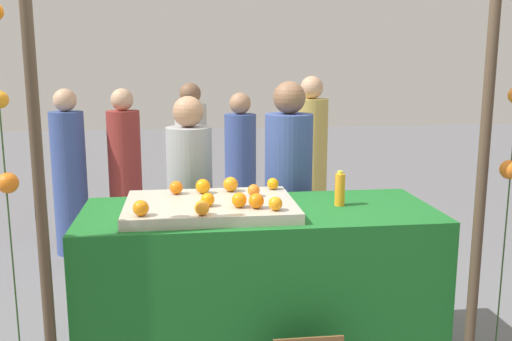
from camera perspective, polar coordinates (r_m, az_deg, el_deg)
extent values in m
cube|color=#196023|center=(3.45, 0.33, -11.54)|extent=(2.04, 0.83, 0.95)
cube|color=#B2AD99|center=(3.25, -4.60, -3.62)|extent=(0.95, 0.68, 0.06)
sphere|color=orange|center=(3.13, -4.86, -2.92)|extent=(0.08, 0.08, 0.08)
sphere|color=orange|center=(3.47, -2.56, -1.39)|extent=(0.09, 0.09, 0.09)
sphere|color=orange|center=(3.43, -8.00, -1.70)|extent=(0.08, 0.08, 0.08)
sphere|color=orange|center=(3.34, -0.23, -2.00)|extent=(0.07, 0.07, 0.07)
sphere|color=orange|center=(3.04, 1.96, -3.33)|extent=(0.08, 0.08, 0.08)
sphere|color=orange|center=(2.99, -11.45, -3.71)|extent=(0.08, 0.08, 0.08)
sphere|color=orange|center=(2.96, -5.43, -3.75)|extent=(0.08, 0.08, 0.08)
sphere|color=orange|center=(3.10, -1.69, -2.97)|extent=(0.08, 0.08, 0.08)
sphere|color=orange|center=(3.07, 0.04, -3.06)|extent=(0.08, 0.08, 0.08)
sphere|color=orange|center=(3.43, -5.34, -1.58)|extent=(0.09, 0.09, 0.09)
sphere|color=orange|center=(3.52, 1.70, -1.33)|extent=(0.07, 0.07, 0.07)
cylinder|color=orange|center=(3.40, 8.39, -1.92)|extent=(0.06, 0.06, 0.19)
cylinder|color=yellow|center=(3.38, 8.44, -0.19)|extent=(0.03, 0.03, 0.02)
cylinder|color=#99999E|center=(4.03, -6.55, -5.24)|extent=(0.31, 0.31, 1.35)
sphere|color=#A87A59|center=(3.89, -6.80, 5.87)|extent=(0.21, 0.21, 0.21)
cylinder|color=#384C8C|center=(4.06, 3.22, -4.44)|extent=(0.33, 0.33, 1.43)
sphere|color=brown|center=(3.93, 3.35, 7.29)|extent=(0.22, 0.22, 0.22)
cylinder|color=tan|center=(5.72, 5.45, 0.02)|extent=(0.33, 0.33, 1.42)
sphere|color=tan|center=(5.63, 5.61, 8.27)|extent=(0.22, 0.22, 0.22)
cylinder|color=beige|center=(5.80, -6.44, -0.15)|extent=(0.32, 0.32, 1.37)
sphere|color=brown|center=(5.70, -6.61, 7.66)|extent=(0.21, 0.21, 0.21)
cylinder|color=maroon|center=(5.56, -12.91, -1.02)|extent=(0.31, 0.31, 1.33)
sphere|color=tan|center=(5.45, -13.26, 6.93)|extent=(0.21, 0.21, 0.21)
cylinder|color=#384C8C|center=(5.48, -1.56, -1.10)|extent=(0.30, 0.30, 1.30)
sphere|color=#A87A59|center=(5.38, -1.60, 6.73)|extent=(0.20, 0.20, 0.20)
cylinder|color=#384C8C|center=(5.57, -18.11, -1.25)|extent=(0.31, 0.31, 1.34)
sphere|color=tan|center=(5.46, -18.59, 6.70)|extent=(0.21, 0.21, 0.21)
cylinder|color=#473828|center=(2.87, -20.72, -3.64)|extent=(0.06, 0.06, 2.21)
cylinder|color=#473828|center=(3.18, 21.56, -2.32)|extent=(0.06, 0.06, 2.21)
cylinder|color=#2D4C23|center=(2.94, -23.48, -4.60)|extent=(0.01, 0.01, 2.11)
sphere|color=orange|center=(2.86, -24.28, 6.50)|extent=(0.08, 0.08, 0.08)
sphere|color=orange|center=(2.89, -23.59, -1.15)|extent=(0.10, 0.10, 0.10)
cylinder|color=#2D4C23|center=(3.29, 23.89, -3.04)|extent=(0.01, 0.01, 2.11)
sphere|color=orange|center=(3.26, 24.04, 0.09)|extent=(0.10, 0.10, 0.10)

